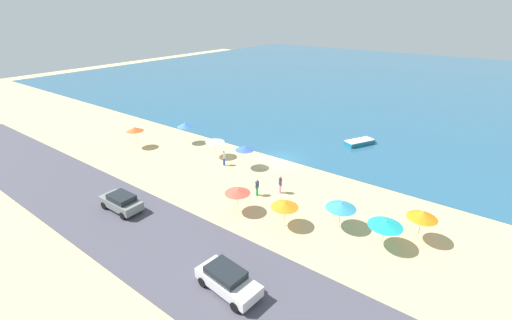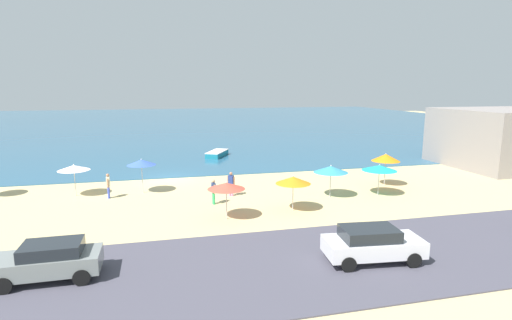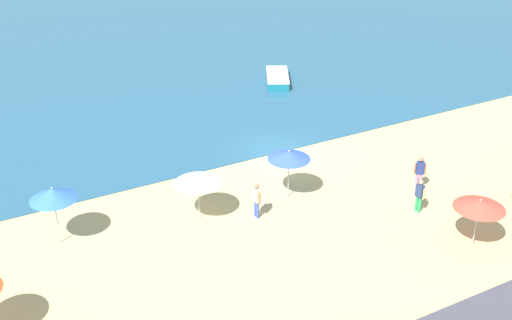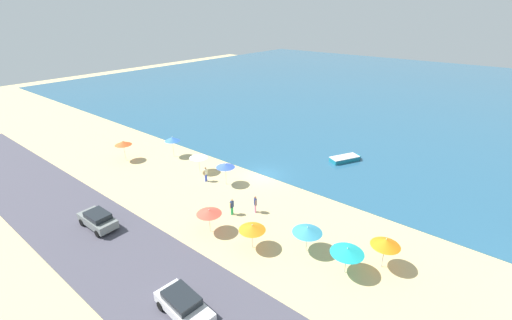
% 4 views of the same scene
% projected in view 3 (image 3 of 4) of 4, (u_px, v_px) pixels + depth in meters
% --- Properties ---
extents(ground_plane, '(160.00, 160.00, 0.00)m').
position_uv_depth(ground_plane, '(278.00, 153.00, 35.02)').
color(ground_plane, '#CEB77E').
extents(beach_umbrella_0, '(2.03, 2.03, 2.49)m').
position_uv_depth(beach_umbrella_0, '(289.00, 155.00, 29.86)').
color(beach_umbrella_0, '#B2B2B7').
rests_on(beach_umbrella_0, ground_plane).
extents(beach_umbrella_3, '(2.14, 2.14, 2.26)m').
position_uv_depth(beach_umbrella_3, '(198.00, 179.00, 28.25)').
color(beach_umbrella_3, '#B2B2B7').
rests_on(beach_umbrella_3, ground_plane).
extents(beach_umbrella_4, '(2.15, 2.15, 2.21)m').
position_uv_depth(beach_umbrella_4, '(480.00, 204.00, 26.45)').
color(beach_umbrella_4, '#B2B2B7').
rests_on(beach_umbrella_4, ground_plane).
extents(beach_umbrella_7, '(1.97, 1.97, 2.72)m').
position_uv_depth(beach_umbrella_7, '(53.00, 194.00, 26.35)').
color(beach_umbrella_7, '#B2B2B7').
rests_on(beach_umbrella_7, ground_plane).
extents(bather_0, '(0.47, 0.39, 1.72)m').
position_uv_depth(bather_0, '(420.00, 171.00, 31.13)').
color(bather_0, pink).
rests_on(bather_0, ground_plane).
extents(bather_1, '(0.23, 0.57, 1.72)m').
position_uv_depth(bather_1, '(257.00, 199.00, 28.79)').
color(bather_1, blue).
rests_on(bather_1, ground_plane).
extents(bather_2, '(0.26, 0.57, 1.65)m').
position_uv_depth(bather_2, '(420.00, 194.00, 29.24)').
color(bather_2, '#2BB05D').
rests_on(bather_2, ground_plane).
extents(skiff_nearshore, '(3.01, 4.14, 0.59)m').
position_uv_depth(skiff_nearshore, '(277.00, 78.00, 44.62)').
color(skiff_nearshore, teal).
rests_on(skiff_nearshore, sea).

